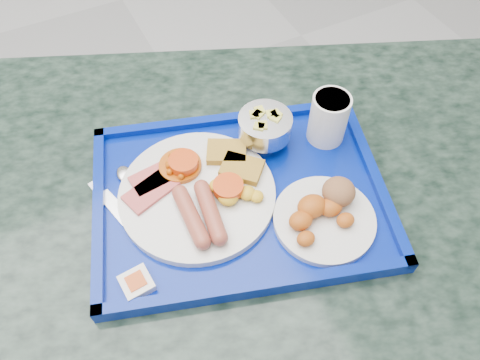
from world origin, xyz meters
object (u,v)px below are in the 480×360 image
object	(u,v)px
bread_plate	(325,212)
juice_cup	(329,117)
table	(243,255)
main_plate	(201,191)
tray	(240,196)
fruit_bowl	(265,126)

from	to	relation	value
bread_plate	juice_cup	bearing A→B (deg)	56.56
table	main_plate	xyz separation A→B (m)	(-0.06, 0.03, 0.22)
table	bread_plate	distance (m)	0.26
bread_plate	tray	bearing A→B (deg)	134.50
main_plate	bread_plate	size ratio (longest dim) A/B	1.58
table	juice_cup	world-z (taller)	juice_cup
fruit_bowl	juice_cup	world-z (taller)	juice_cup
table	main_plate	distance (m)	0.23
bread_plate	fruit_bowl	bearing A→B (deg)	92.98
tray	juice_cup	xyz separation A→B (m)	(0.19, 0.04, 0.06)
tray	fruit_bowl	xyz separation A→B (m)	(0.09, 0.08, 0.05)
bread_plate	main_plate	bearing A→B (deg)	140.82
fruit_bowl	juice_cup	distance (m)	0.11
table	bread_plate	world-z (taller)	bread_plate
tray	main_plate	bearing A→B (deg)	154.78
tray	bread_plate	bearing A→B (deg)	-45.50
bread_plate	juice_cup	world-z (taller)	juice_cup
table	tray	bearing A→B (deg)	109.08
table	juice_cup	distance (m)	0.32
tray	main_plate	xyz separation A→B (m)	(-0.06, 0.03, 0.02)
tray	table	bearing A→B (deg)	-70.92
bread_plate	juice_cup	xyz separation A→B (m)	(0.10, 0.14, 0.03)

